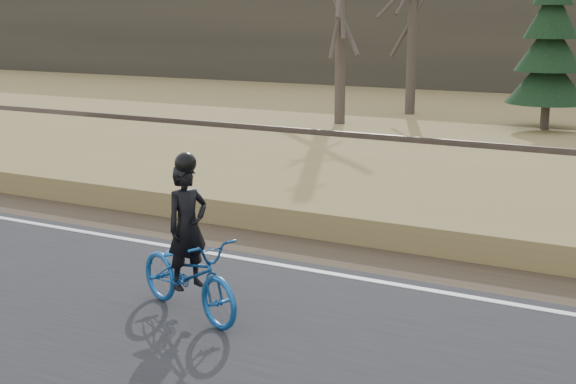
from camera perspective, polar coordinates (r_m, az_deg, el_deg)
The scene contains 4 objects.
cyclist at distance 9.83m, azimuth -7.10°, elevation -5.15°, with size 2.04×1.30×2.02m.
bare_tree_far_left at distance 27.07m, azimuth 3.80°, elevation 12.81°, with size 0.36×0.36×7.54m, color #4B4137.
bare_tree_left at distance 29.96m, azimuth 8.87°, elevation 12.40°, with size 0.36×0.36×7.25m, color #4B4137.
conifer at distance 27.04m, azimuth 18.12°, elevation 9.79°, with size 2.60×2.60×5.53m.
Camera 1 is at (0.24, -9.60, 3.68)m, focal length 50.00 mm.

